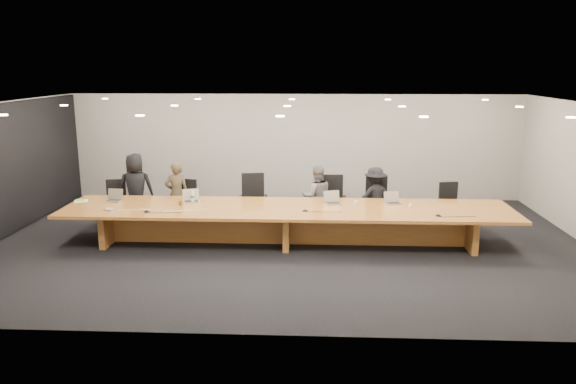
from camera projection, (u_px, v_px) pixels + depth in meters
The scene contains 27 objects.
ground at pixel (287, 243), 11.42m from camera, with size 12.00×12.00×0.00m, color black.
back_wall at pixel (295, 147), 15.01m from camera, with size 12.00×0.02×2.80m, color silver.
conference_table at pixel (287, 218), 11.31m from camera, with size 9.00×1.80×0.75m.
chair_far_left at pixel (116, 202), 12.66m from camera, with size 0.52×0.52×1.03m, color black, non-canonical shape.
chair_left at pixel (184, 202), 12.63m from camera, with size 0.53×0.53×1.04m, color black, non-canonical shape.
chair_mid_left at pixel (254, 200), 12.47m from camera, with size 0.61×0.61×1.21m, color black, non-canonical shape.
chair_mid_right at pixel (333, 201), 12.56m from camera, with size 0.59×0.59×1.15m, color black, non-canonical shape.
chair_right at pixel (375, 201), 12.47m from camera, with size 0.59×0.59×1.16m, color black, non-canonical shape.
chair_far_right at pixel (451, 205), 12.44m from camera, with size 0.52×0.52×1.02m, color black, non-canonical shape.
person_a at pixel (136, 189), 12.65m from camera, with size 0.79×0.52×1.62m, color black.
person_b at pixel (177, 194), 12.58m from camera, with size 0.53×0.35×1.44m, color #3B3220.
person_c at pixel (317, 196), 12.42m from camera, with size 0.68×0.53×1.40m, color slate.
person_d at pixel (375, 198), 12.37m from camera, with size 0.88×0.51×1.37m, color black.
laptop_a at pixel (113, 195), 11.73m from camera, with size 0.33×0.24×0.26m, color #B8A98C, non-canonical shape.
laptop_b at pixel (191, 196), 11.67m from camera, with size 0.34×0.25×0.27m, color #C8B398, non-canonical shape.
laptop_d at pixel (334, 198), 11.52m from camera, with size 0.34×0.25×0.27m, color #BEAC91, non-canonical shape.
laptop_e at pixel (394, 198), 11.51m from camera, with size 0.32×0.24×0.25m, color #C7B298, non-canonical shape.
water_bottle at pixel (192, 197), 11.64m from camera, with size 0.08×0.08×0.25m, color silver.
amber_mug at pixel (180, 204), 11.40m from camera, with size 0.07×0.07×0.09m, color brown.
paper_cup_near at pixel (356, 203), 11.39m from camera, with size 0.08×0.08×0.10m, color silver.
paper_cup_far at pixel (410, 206), 11.21m from camera, with size 0.06×0.06×0.08m, color white.
notepad at pixel (81, 201), 11.77m from camera, with size 0.27×0.21×0.02m, color white.
lime_gadget at pixel (80, 200), 11.76m from camera, with size 0.16×0.09×0.02m, color #70CB36.
av_box at pixel (109, 210), 11.04m from camera, with size 0.18×0.13×0.03m, color #AEADB2.
mic_left at pixel (147, 211), 10.91m from camera, with size 0.13×0.13×0.03m, color black.
mic_center at pixel (305, 210), 10.97m from camera, with size 0.13×0.13×0.03m, color black.
mic_right at pixel (438, 215), 10.62m from camera, with size 0.13×0.13×0.03m, color black.
Camera 1 is at (0.55, -10.90, 3.54)m, focal length 35.00 mm.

